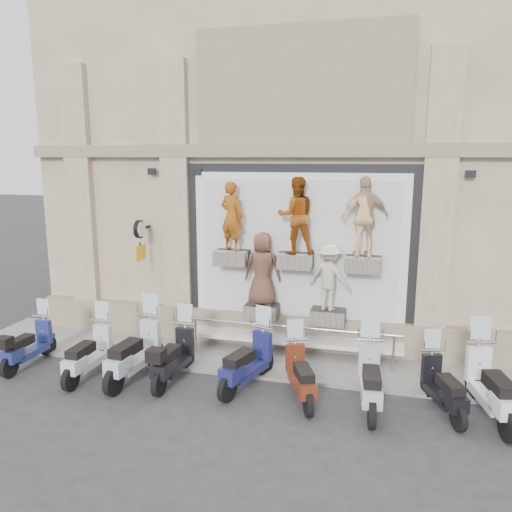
% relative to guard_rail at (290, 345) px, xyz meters
% --- Properties ---
extents(ground, '(90.00, 90.00, 0.00)m').
position_rel_guard_rail_xyz_m(ground, '(0.00, -2.00, -0.47)').
color(ground, '#2E2E30').
rests_on(ground, ground).
extents(sidewalk, '(16.00, 2.20, 0.08)m').
position_rel_guard_rail_xyz_m(sidewalk, '(0.00, 0.10, -0.43)').
color(sidewalk, gray).
rests_on(sidewalk, ground).
extents(building, '(14.00, 8.60, 12.00)m').
position_rel_guard_rail_xyz_m(building, '(0.00, 5.00, 5.54)').
color(building, beige).
rests_on(building, ground).
extents(shop_vitrine, '(5.60, 0.91, 4.30)m').
position_rel_guard_rail_xyz_m(shop_vitrine, '(0.08, 0.74, 1.97)').
color(shop_vitrine, black).
rests_on(shop_vitrine, ground).
extents(guard_rail, '(5.06, 0.10, 0.93)m').
position_rel_guard_rail_xyz_m(guard_rail, '(0.00, 0.00, 0.00)').
color(guard_rail, '#9EA0A5').
rests_on(guard_rail, ground).
extents(clock_sign_bracket, '(0.10, 0.80, 1.02)m').
position_rel_guard_rail_xyz_m(clock_sign_bracket, '(-3.90, 0.47, 2.34)').
color(clock_sign_bracket, black).
rests_on(clock_sign_bracket, ground).
extents(scooter_a, '(0.55, 1.77, 1.43)m').
position_rel_guard_rail_xyz_m(scooter_a, '(-5.74, -1.58, 0.25)').
color(scooter_a, navy).
rests_on(scooter_a, ground).
extents(scooter_b, '(0.56, 1.88, 1.53)m').
position_rel_guard_rail_xyz_m(scooter_b, '(-4.09, -1.75, 0.30)').
color(scooter_b, silver).
rests_on(scooter_b, ground).
extents(scooter_c, '(0.83, 2.18, 1.73)m').
position_rel_guard_rail_xyz_m(scooter_c, '(-3.06, -1.62, 0.40)').
color(scooter_c, '#AFB6BE').
rests_on(scooter_c, ground).
extents(scooter_d, '(0.63, 1.92, 1.54)m').
position_rel_guard_rail_xyz_m(scooter_d, '(-2.22, -1.49, 0.31)').
color(scooter_d, black).
rests_on(scooter_d, ground).
extents(scooter_e, '(1.14, 2.05, 1.60)m').
position_rel_guard_rail_xyz_m(scooter_e, '(-0.63, -1.40, 0.33)').
color(scooter_e, '#161950').
rests_on(scooter_e, ground).
extents(scooter_f, '(1.15, 1.86, 1.46)m').
position_rel_guard_rail_xyz_m(scooter_f, '(0.52, -1.64, 0.26)').
color(scooter_f, '#59200F').
rests_on(scooter_f, ground).
extents(scooter_g, '(0.74, 2.03, 1.62)m').
position_rel_guard_rail_xyz_m(scooter_g, '(1.85, -1.65, 0.34)').
color(scooter_g, '#A5A9AC').
rests_on(scooter_g, ground).
extents(scooter_h, '(1.07, 1.84, 1.43)m').
position_rel_guard_rail_xyz_m(scooter_h, '(3.17, -1.48, 0.25)').
color(scooter_h, black).
rests_on(scooter_h, ground).
extents(scooter_i, '(1.03, 2.20, 1.72)m').
position_rel_guard_rail_xyz_m(scooter_i, '(3.99, -1.49, 0.40)').
color(scooter_i, white).
rests_on(scooter_i, ground).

